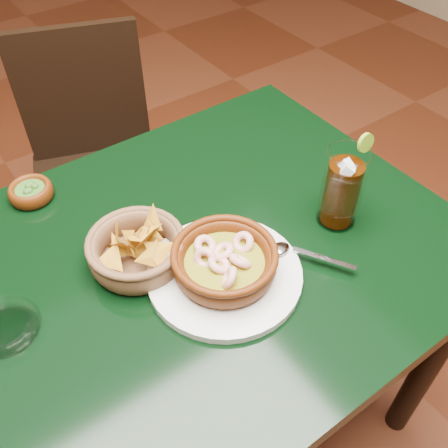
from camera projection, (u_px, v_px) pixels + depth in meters
ground at (181, 433)px, 1.46m from camera, size 7.00×7.00×0.00m
dining_table at (161, 303)px, 1.00m from camera, size 1.20×0.80×0.75m
dining_chair at (97, 163)px, 1.58m from camera, size 0.51×0.51×0.87m
shrimp_plate at (225, 265)px, 0.89m from camera, size 0.34×0.28×0.08m
chip_basket at (137, 250)px, 0.92m from camera, size 0.21×0.21×0.12m
guacamole_ramekin at (31, 192)px, 1.06m from camera, size 0.11×0.11×0.04m
cola_drink at (342, 188)px, 0.96m from camera, size 0.17×0.17×0.20m
glass_ashtray at (5, 327)px, 0.83m from camera, size 0.13×0.13×0.03m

